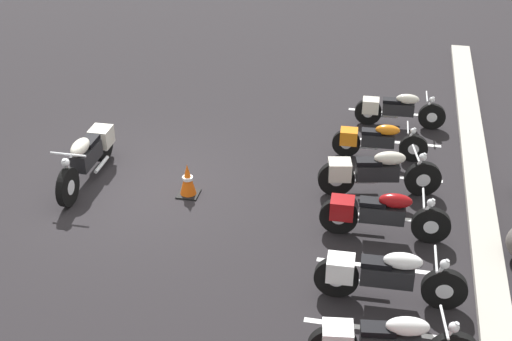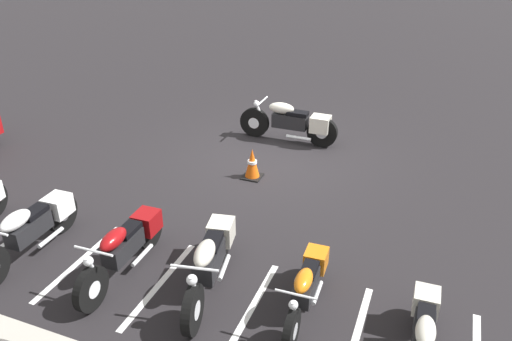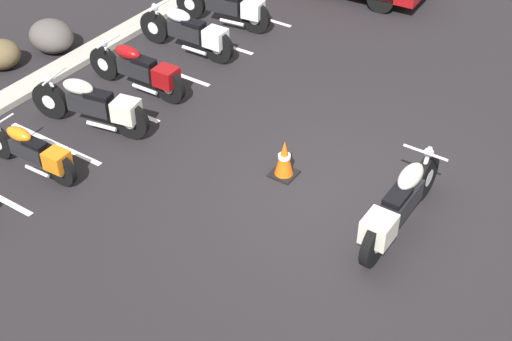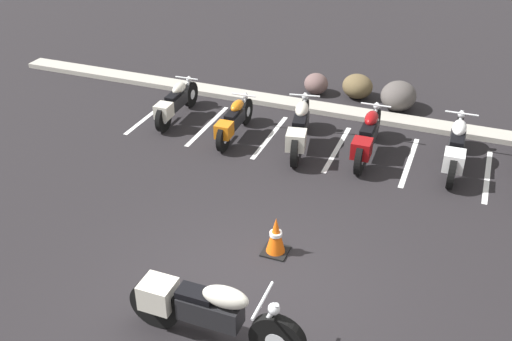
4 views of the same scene
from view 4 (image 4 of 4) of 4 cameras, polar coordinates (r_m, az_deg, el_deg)
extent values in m
plane|color=black|center=(8.89, -0.84, -11.52)|extent=(60.00, 60.00, 0.00)
cylinder|color=black|center=(7.74, 2.05, -15.76)|extent=(0.73, 0.13, 0.73)
cylinder|color=silver|center=(7.74, 2.05, -15.76)|extent=(0.28, 0.14, 0.28)
cylinder|color=black|center=(8.29, -9.50, -12.43)|extent=(0.73, 0.13, 0.73)
cylinder|color=silver|center=(8.29, -9.50, -12.43)|extent=(0.28, 0.14, 0.28)
cube|color=black|center=(7.87, -4.39, -13.14)|extent=(0.84, 0.31, 0.33)
ellipsoid|color=beige|center=(7.60, -2.93, -11.95)|extent=(0.62, 0.29, 0.27)
cube|color=black|center=(7.79, -5.73, -11.58)|extent=(0.49, 0.27, 0.09)
cube|color=beige|center=(8.13, -9.28, -11.51)|extent=(0.44, 0.40, 0.38)
cylinder|color=silver|center=(7.57, 1.11, -13.99)|extent=(0.29, 0.07, 0.59)
cylinder|color=silver|center=(7.38, 0.64, -12.27)|extent=(0.04, 0.69, 0.04)
sphere|color=silver|center=(7.41, 1.70, -13.04)|extent=(0.16, 0.16, 0.16)
cylinder|color=silver|center=(8.30, -5.61, -13.59)|extent=(0.61, 0.08, 0.08)
cylinder|color=black|center=(14.37, -6.24, 7.23)|extent=(0.13, 0.60, 0.60)
cylinder|color=silver|center=(14.37, -6.24, 7.23)|extent=(0.12, 0.23, 0.23)
cylinder|color=black|center=(13.24, -8.81, 4.92)|extent=(0.13, 0.60, 0.60)
cylinder|color=silver|center=(13.24, -8.81, 4.92)|extent=(0.12, 0.23, 0.23)
cube|color=black|center=(13.70, -7.60, 6.56)|extent=(0.27, 0.70, 0.27)
ellipsoid|color=beige|center=(13.75, -7.33, 7.79)|extent=(0.25, 0.51, 0.22)
cube|color=black|center=(13.51, -7.94, 7.01)|extent=(0.23, 0.40, 0.07)
cube|color=beige|center=(13.20, -8.78, 5.63)|extent=(0.34, 0.37, 0.31)
cylinder|color=silver|center=(14.19, -6.48, 7.94)|extent=(0.06, 0.24, 0.48)
cylinder|color=silver|center=(14.05, -6.63, 8.74)|extent=(0.56, 0.05, 0.03)
sphere|color=silver|center=(14.18, -6.41, 8.64)|extent=(0.13, 0.13, 0.13)
cylinder|color=silver|center=(13.69, -8.42, 5.23)|extent=(0.08, 0.50, 0.06)
cylinder|color=black|center=(13.44, -0.93, 5.66)|extent=(0.13, 0.58, 0.58)
cylinder|color=silver|center=(13.44, -0.93, 5.66)|extent=(0.12, 0.22, 0.22)
cylinder|color=black|center=(12.30, -3.13, 3.12)|extent=(0.13, 0.58, 0.58)
cylinder|color=silver|center=(12.30, -3.13, 3.12)|extent=(0.12, 0.22, 0.22)
cube|color=black|center=(12.77, -2.07, 4.89)|extent=(0.27, 0.68, 0.26)
ellipsoid|color=orange|center=(12.82, -1.80, 6.18)|extent=(0.25, 0.50, 0.21)
cube|color=black|center=(12.57, -2.33, 5.34)|extent=(0.22, 0.39, 0.07)
cube|color=orange|center=(12.26, -3.07, 3.86)|extent=(0.33, 0.36, 0.30)
cylinder|color=silver|center=(13.25, -1.10, 6.38)|extent=(0.06, 0.23, 0.47)
cylinder|color=silver|center=(13.11, -1.19, 7.20)|extent=(0.55, 0.05, 0.03)
sphere|color=silver|center=(13.24, -1.01, 7.10)|extent=(0.12, 0.12, 0.12)
cylinder|color=silver|center=(12.74, -2.92, 3.50)|extent=(0.08, 0.49, 0.06)
cylinder|color=black|center=(13.18, 4.65, 5.29)|extent=(0.25, 0.70, 0.69)
cylinder|color=silver|center=(13.18, 4.65, 5.29)|extent=(0.18, 0.28, 0.26)
cylinder|color=black|center=(11.74, 3.77, 1.96)|extent=(0.25, 0.70, 0.69)
cylinder|color=silver|center=(11.74, 3.77, 1.96)|extent=(0.18, 0.28, 0.26)
cube|color=black|center=(12.33, 4.24, 4.26)|extent=(0.44, 0.84, 0.31)
ellipsoid|color=beige|center=(12.40, 4.40, 5.85)|extent=(0.38, 0.63, 0.25)
cube|color=black|center=(12.08, 4.17, 4.78)|extent=(0.33, 0.50, 0.08)
cube|color=beige|center=(11.69, 3.84, 2.89)|extent=(0.45, 0.48, 0.36)
cylinder|color=silver|center=(12.95, 4.64, 6.14)|extent=(0.11, 0.28, 0.56)
cylinder|color=silver|center=(12.78, 4.66, 7.14)|extent=(0.64, 0.16, 0.04)
sphere|color=silver|center=(12.94, 4.71, 7.03)|extent=(0.15, 0.15, 0.15)
cylinder|color=silver|center=(12.26, 3.36, 2.48)|extent=(0.18, 0.58, 0.07)
cylinder|color=black|center=(13.00, 11.27, 4.34)|extent=(0.14, 0.67, 0.66)
cylinder|color=silver|center=(13.00, 11.27, 4.34)|extent=(0.13, 0.25, 0.25)
cylinder|color=black|center=(11.63, 9.89, 1.18)|extent=(0.14, 0.67, 0.66)
cylinder|color=silver|center=(11.63, 9.89, 1.18)|extent=(0.13, 0.25, 0.25)
cube|color=black|center=(12.20, 10.64, 3.37)|extent=(0.30, 0.77, 0.30)
ellipsoid|color=maroon|center=(12.26, 10.94, 4.90)|extent=(0.27, 0.57, 0.24)
cube|color=black|center=(11.96, 10.57, 3.88)|extent=(0.25, 0.45, 0.08)
cube|color=maroon|center=(11.59, 10.02, 2.07)|extent=(0.37, 0.41, 0.34)
cylinder|color=silver|center=(12.78, 11.29, 5.17)|extent=(0.07, 0.26, 0.53)
cylinder|color=silver|center=(12.62, 11.36, 6.13)|extent=(0.62, 0.05, 0.04)
sphere|color=silver|center=(12.77, 11.42, 6.03)|extent=(0.14, 0.14, 0.14)
cylinder|color=silver|center=(12.14, 9.63, 1.72)|extent=(0.08, 0.55, 0.07)
cylinder|color=black|center=(13.03, 18.67, 3.36)|extent=(0.14, 0.68, 0.68)
cylinder|color=silver|center=(13.03, 18.67, 3.36)|extent=(0.14, 0.26, 0.26)
cylinder|color=black|center=(11.61, 18.16, -0.02)|extent=(0.14, 0.68, 0.68)
cylinder|color=silver|center=(11.61, 18.16, -0.02)|extent=(0.14, 0.26, 0.26)
cube|color=black|center=(12.20, 18.53, 2.30)|extent=(0.31, 0.79, 0.31)
ellipsoid|color=white|center=(12.26, 18.80, 3.87)|extent=(0.28, 0.58, 0.25)
cube|color=black|center=(11.95, 18.63, 2.79)|extent=(0.26, 0.46, 0.08)
cube|color=white|center=(11.57, 18.32, 0.90)|extent=(0.38, 0.42, 0.35)
cylinder|color=silver|center=(12.81, 18.83, 4.19)|extent=(0.07, 0.27, 0.55)
cylinder|color=silver|center=(12.64, 19.01, 5.16)|extent=(0.64, 0.05, 0.04)
sphere|color=silver|center=(12.80, 18.99, 5.07)|extent=(0.14, 0.14, 0.14)
cylinder|color=silver|center=(12.11, 17.54, 0.59)|extent=(0.09, 0.57, 0.07)
cube|color=#A8A399|center=(14.07, 9.10, 5.42)|extent=(18.00, 0.50, 0.12)
ellipsoid|color=brown|center=(15.06, 5.75, 8.22)|extent=(0.83, 0.84, 0.52)
ellipsoid|color=#4D4846|center=(14.49, 13.41, 6.92)|extent=(0.82, 0.96, 0.67)
ellipsoid|color=brown|center=(14.95, 9.64, 7.91)|extent=(1.05, 1.05, 0.59)
cube|color=black|center=(9.60, 1.87, -7.69)|extent=(0.40, 0.40, 0.03)
cone|color=#EA590F|center=(9.41, 1.90, -6.20)|extent=(0.32, 0.32, 0.66)
cylinder|color=white|center=(9.39, 1.90, -6.04)|extent=(0.20, 0.20, 0.06)
cube|color=white|center=(14.14, -10.11, 5.21)|extent=(0.10, 2.10, 0.00)
cube|color=white|center=(13.48, -4.63, 4.28)|extent=(0.10, 2.10, 0.00)
cube|color=white|center=(12.95, 1.34, 3.23)|extent=(0.10, 2.10, 0.00)
cube|color=white|center=(12.59, 7.73, 2.06)|extent=(0.10, 2.10, 0.00)
cube|color=white|center=(12.39, 14.39, 0.81)|extent=(0.10, 2.10, 0.00)
cube|color=white|center=(12.36, 21.18, -0.47)|extent=(0.10, 2.10, 0.00)
camera|label=1|loc=(13.70, 66.00, 19.11)|focal=50.00mm
camera|label=2|loc=(16.87, 0.88, 27.38)|focal=35.00mm
camera|label=3|loc=(10.53, -61.77, 22.70)|focal=50.00mm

